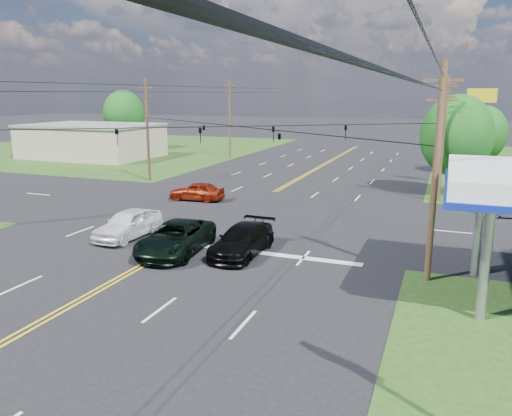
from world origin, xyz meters
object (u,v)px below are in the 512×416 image
at_px(pole_left_far, 230,117).
at_px(pickup_white, 128,224).
at_px(suv_black, 242,240).
at_px(tree_right_a, 456,136).
at_px(tree_far_l, 124,114).
at_px(pickup_dkgreen, 176,238).
at_px(pole_ne, 443,138).
at_px(pole_se, 436,172).
at_px(tree_right_b, 481,134).
at_px(pole_nw, 147,129).
at_px(retail_nw, 92,142).
at_px(pole_right_far, 446,121).

xyz_separation_m(pole_left_far, pickup_white, (9.50, -36.00, -4.34)).
bearing_deg(suv_black, pole_left_far, 115.91).
bearing_deg(tree_right_a, pickup_white, -131.19).
relative_size(pole_left_far, tree_far_l, 1.15).
height_order(pickup_dkgreen, pickup_white, pickup_white).
relative_size(pole_ne, pickup_dkgreen, 1.63).
distance_m(pole_se, pole_ne, 18.00).
height_order(tree_right_b, tree_far_l, tree_far_l).
distance_m(tree_far_l, pickup_dkgreen, 52.89).
xyz_separation_m(pole_se, tree_right_b, (3.50, 33.00, -0.70)).
relative_size(tree_right_b, pickup_white, 1.47).
bearing_deg(tree_right_a, pole_left_far, 149.35).
bearing_deg(pole_nw, pole_ne, 0.00).
relative_size(suv_black, pickup_white, 1.08).
distance_m(tree_far_l, suv_black, 54.27).
bearing_deg(suv_black, retail_nw, 139.11).
bearing_deg(pole_ne, pole_right_far, 90.00).
height_order(pole_nw, pole_left_far, pole_left_far).
xyz_separation_m(pole_right_far, suv_black, (-9.15, -36.50, -4.41)).
distance_m(pole_se, tree_right_b, 33.19).
height_order(tree_right_b, suv_black, tree_right_b).
height_order(pole_left_far, pickup_white, pole_left_far).
xyz_separation_m(suv_black, pickup_white, (-7.35, 0.50, 0.07)).
relative_size(retail_nw, tree_right_a, 1.96).
distance_m(tree_right_a, pickup_white, 26.88).
relative_size(tree_far_l, pickup_white, 1.80).
distance_m(pole_right_far, pickup_dkgreen, 39.77).
distance_m(suv_black, pickup_white, 7.37).
distance_m(tree_right_b, tree_far_l, 49.17).
height_order(tree_right_a, tree_right_b, tree_right_a).
bearing_deg(pole_ne, pole_left_far, 143.84).
xyz_separation_m(retail_nw, pickup_white, (26.50, -30.00, -1.18)).
xyz_separation_m(pole_left_far, pole_right_far, (26.00, 0.00, 0.00)).
bearing_deg(pickup_white, pole_ne, 48.48).
relative_size(pole_right_far, pickup_dkgreen, 1.71).
distance_m(pole_se, suv_black, 10.06).
distance_m(pole_nw, tree_right_b, 33.10).
bearing_deg(tree_right_a, tree_far_l, 156.50).
bearing_deg(pole_nw, suv_black, -46.08).
relative_size(retail_nw, pickup_dkgreen, 2.74).
bearing_deg(pole_right_far, pole_left_far, 180.00).
relative_size(pole_nw, pole_ne, 1.00).
distance_m(tree_far_l, pickup_white, 49.31).
bearing_deg(pickup_white, pole_left_far, 107.41).
bearing_deg(retail_nw, pole_se, -35.79).
relative_size(retail_nw, pole_right_far, 1.60).
xyz_separation_m(pole_nw, pole_right_far, (26.00, 19.00, 0.25)).
bearing_deg(pole_right_far, pickup_white, -114.62).
bearing_deg(pole_left_far, tree_right_b, -7.72).
height_order(pole_se, pole_ne, same).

